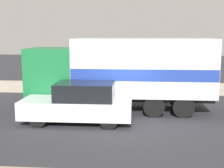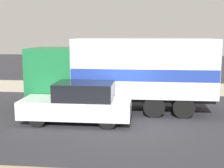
% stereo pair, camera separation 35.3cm
% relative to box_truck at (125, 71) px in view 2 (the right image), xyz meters
% --- Properties ---
extents(ground_plane, '(80.00, 80.00, 0.00)m').
position_rel_box_truck_xyz_m(ground_plane, '(0.08, -2.20, -1.93)').
color(ground_plane, '#2D2D33').
extents(stone_wall_backdrop, '(60.00, 0.35, 0.71)m').
position_rel_box_truck_xyz_m(stone_wall_backdrop, '(0.08, 4.23, -1.58)').
color(stone_wall_backdrop, '#A39984').
rests_on(stone_wall_backdrop, ground_plane).
extents(box_truck, '(8.63, 2.50, 3.44)m').
position_rel_box_truck_xyz_m(box_truck, '(0.00, 0.00, 0.00)').
color(box_truck, '#196B38').
rests_on(box_truck, ground_plane).
extents(car_hatchback, '(4.54, 1.81, 1.69)m').
position_rel_box_truck_xyz_m(car_hatchback, '(-1.77, -2.21, -1.10)').
color(car_hatchback, silver).
rests_on(car_hatchback, ground_plane).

